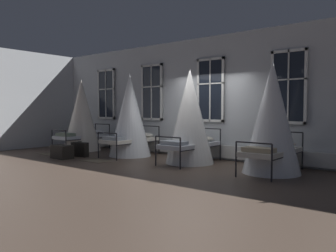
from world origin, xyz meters
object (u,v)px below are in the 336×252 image
Objects in this scene: cot_first at (82,116)px; cot_third at (190,117)px; cot_second at (130,116)px; travel_trunk at (62,152)px; suitcase_dark at (80,149)px; cot_fourth at (272,119)px.

cot_first is 0.98× the size of cot_third.
travel_trunk is (-1.17, -1.67, -1.05)m from cot_second.
cot_second reaches higher than cot_third.
cot_third is 3.68m from suitcase_dark.
cot_second reaches higher than travel_trunk.
cot_first is 1.90m from suitcase_dark.
cot_first is at bearing 130.74° from suitcase_dark.
cot_second is at bearing -88.41° from cot_first.
cot_fourth is (2.29, -0.02, 0.01)m from cot_third.
suitcase_dark is (1.25, -1.03, -1.00)m from cot_first.
travel_trunk is (-5.73, -1.66, -1.05)m from cot_fourth.
cot_second is 1.00× the size of cot_fourth.
travel_trunk is (-3.44, -1.68, -1.04)m from cot_third.
cot_second is 4.56m from cot_fourth.
cot_fourth is (6.91, 0.04, 0.03)m from cot_first.
cot_second is at bearing 91.33° from cot_third.
cot_first is 2.34m from cot_second.
travel_trunk is (-0.07, -0.58, -0.02)m from suitcase_dark.
cot_second is 1.00× the size of cot_third.
cot_third is (2.27, 0.01, -0.00)m from cot_second.
cot_first reaches higher than travel_trunk.
cot_first is at bearing 91.12° from cot_fourth.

